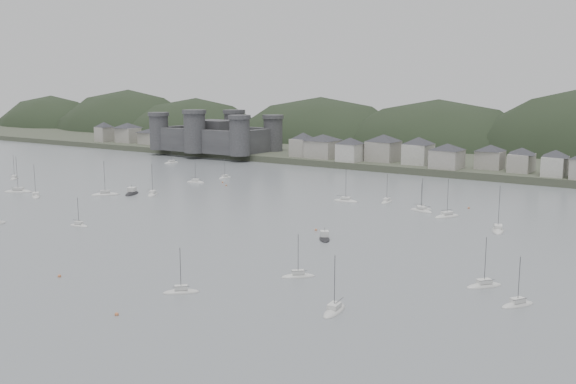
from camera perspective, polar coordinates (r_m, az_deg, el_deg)
The scene contains 9 objects.
ground at distance 137.79m, azimuth -18.18°, elevation -6.70°, with size 900.00×900.00×0.00m, color slate.
far_shore_land at distance 390.50m, azimuth 18.75°, elevation 3.72°, with size 900.00×250.00×3.00m, color #383D2D.
forested_ridge at distance 366.16m, azimuth 18.25°, elevation 1.38°, with size 851.55×103.94×102.57m.
castle at distance 344.97m, azimuth -6.52°, elevation 5.04°, with size 66.00×43.00×20.00m.
waterfront_town at distance 269.74m, azimuth 22.53°, elevation 2.67°, with size 451.48×28.46×12.92m.
moored_fleet at distance 187.93m, azimuth -5.92°, elevation -1.95°, with size 266.85×170.72×13.67m.
motor_launch_near at distance 157.13m, azimuth 3.27°, elevation -4.14°, with size 6.18×7.22×3.70m.
motor_launch_far at distance 228.28m, azimuth -13.74°, elevation -0.12°, with size 7.01×9.59×4.15m.
mooring_buoys at distance 174.63m, azimuth -3.74°, elevation -2.81°, with size 190.39×124.18×0.70m.
Camera 1 is at (106.60, -78.96, 37.25)m, focal length 39.90 mm.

